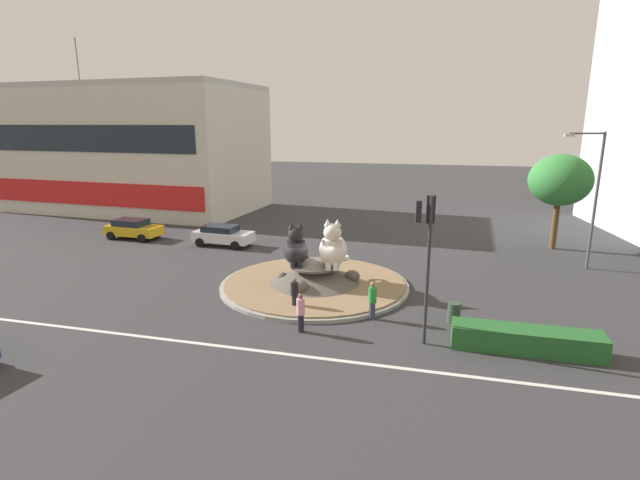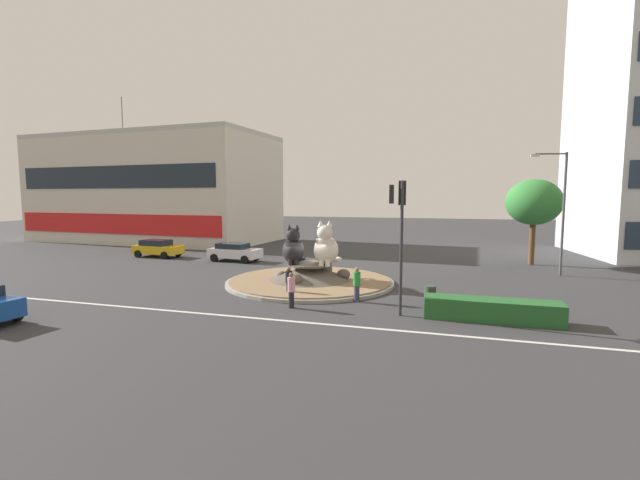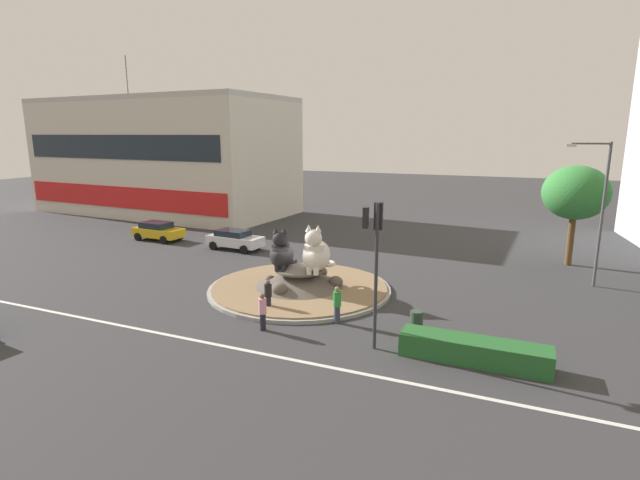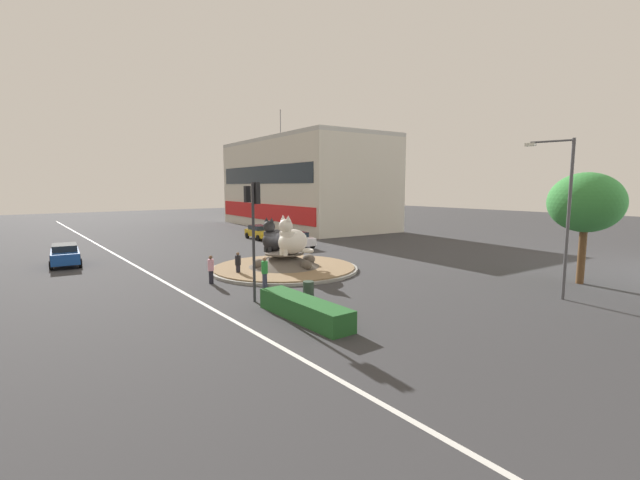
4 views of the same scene
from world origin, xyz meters
The scene contains 16 objects.
ground_plane centered at (0.00, 0.00, 0.00)m, with size 160.00×160.00×0.00m, color #333335.
lane_centreline centered at (0.00, -7.70, 0.00)m, with size 112.00×0.20×0.01m, color silver.
roundabout_island centered at (0.01, 0.01, 0.43)m, with size 9.97×9.97×1.22m.
cat_statue_black centered at (-0.94, -0.26, 2.09)m, with size 1.92×2.59×2.36m.
cat_statue_white centered at (1.01, -0.06, 2.18)m, with size 1.77×2.81×2.61m.
traffic_light_mast centered at (5.84, -5.43, 4.26)m, with size 0.71×0.59×5.87m.
shophouse_block centered at (-25.25, 19.21, 6.01)m, with size 27.82×14.31×16.20m.
clipped_hedge_strip centered at (9.71, -5.18, 0.45)m, with size 5.47×1.20×0.90m, color #235B28.
broadleaf_tree_behind_island centered at (13.94, 11.65, 4.72)m, with size 4.04×4.04×6.47m.
streetlight_arm centered at (14.72, 7.06, 4.61)m, with size 2.24×0.61×8.00m.
pedestrian_black_shirt centered at (-0.04, -3.44, 0.81)m, with size 0.36×0.36×1.54m.
pedestrian_pink_shirt centered at (0.92, -5.64, 0.89)m, with size 0.35×0.35×1.68m.
pedestrian_green_shirt centered at (3.60, -3.59, 0.91)m, with size 0.36×0.36×1.73m.
hatchback_near_shophouse centered at (-15.97, 7.05, 0.78)m, with size 4.25×2.18×1.48m.
parked_car_right centered at (-8.52, 6.76, 0.78)m, with size 4.30×2.17×1.45m.
litter_bin centered at (7.09, -3.07, 0.45)m, with size 0.56×0.56×0.90m.
Camera 1 is at (6.23, -23.27, 8.46)m, focal length 26.77 mm.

